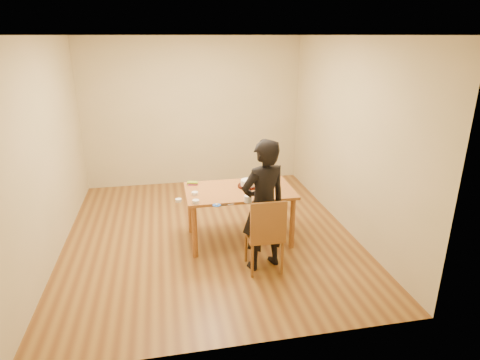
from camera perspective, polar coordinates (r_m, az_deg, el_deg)
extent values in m
cube|color=brown|center=(5.84, -4.31, -7.66)|extent=(4.00, 4.50, 0.00)
cube|color=silver|center=(5.18, -5.12, 19.84)|extent=(4.00, 4.50, 0.00)
cube|color=tan|center=(7.55, -6.69, 9.48)|extent=(4.00, 0.00, 2.70)
cube|color=tan|center=(5.52, -25.83, 3.73)|extent=(0.00, 4.50, 2.70)
cube|color=tan|center=(5.91, 15.06, 6.03)|extent=(0.00, 4.50, 2.70)
cube|color=brown|center=(5.39, -0.10, -1.52)|extent=(1.44, 0.86, 0.04)
cube|color=brown|center=(4.85, 3.42, -7.77)|extent=(0.43, 0.43, 0.04)
cylinder|color=red|center=(5.48, 1.17, -0.84)|extent=(0.29, 0.29, 0.02)
cylinder|color=white|center=(5.46, 1.17, -0.41)|extent=(0.21, 0.21, 0.07)
ellipsoid|color=white|center=(5.45, 1.18, 0.04)|extent=(0.20, 0.20, 0.03)
cylinder|color=white|center=(4.97, 1.15, -2.69)|extent=(0.10, 0.10, 0.09)
cylinder|color=#1C4AB7|center=(4.89, -3.34, -3.60)|extent=(0.10, 0.10, 0.01)
ellipsoid|color=white|center=(4.88, -3.34, -3.46)|extent=(0.04, 0.04, 0.02)
cylinder|color=white|center=(4.97, -6.30, -3.06)|extent=(0.09, 0.09, 0.04)
cylinder|color=white|center=(5.23, -6.45, -1.90)|extent=(0.08, 0.08, 0.04)
cylinder|color=white|center=(5.04, -8.75, -2.87)|extent=(0.08, 0.08, 0.04)
cube|color=#C82F87|center=(5.59, -6.70, -0.57)|extent=(0.13, 0.08, 0.02)
cube|color=#2C931B|center=(5.58, -6.76, -0.36)|extent=(0.16, 0.11, 0.02)
cube|color=black|center=(4.88, -2.60, -3.65)|extent=(0.15, 0.04, 0.01)
imported|color=black|center=(4.73, 3.37, -3.66)|extent=(0.68, 0.55, 1.62)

